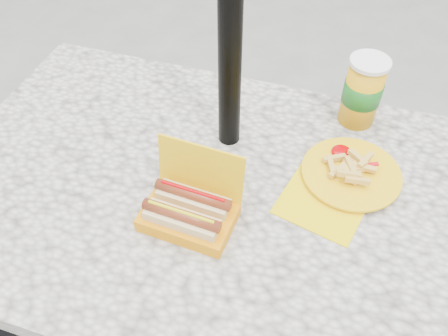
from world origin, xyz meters
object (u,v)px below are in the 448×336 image
(umbrella_pole, at_px, (230,2))
(soda_cup, at_px, (363,91))
(fries_plate, at_px, (349,174))
(hotdog_box, at_px, (189,210))

(umbrella_pole, xyz_separation_m, soda_cup, (0.28, 0.16, -0.26))
(soda_cup, bearing_deg, umbrella_pole, -150.27)
(fries_plate, xyz_separation_m, soda_cup, (-0.01, 0.20, 0.08))
(fries_plate, bearing_deg, hotdog_box, -143.66)
(umbrella_pole, bearing_deg, soda_cup, 29.73)
(umbrella_pole, relative_size, soda_cup, 12.57)
(hotdog_box, bearing_deg, fries_plate, 40.22)
(fries_plate, height_order, soda_cup, soda_cup)
(fries_plate, relative_size, soda_cup, 1.72)
(umbrella_pole, height_order, fries_plate, umbrella_pole)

